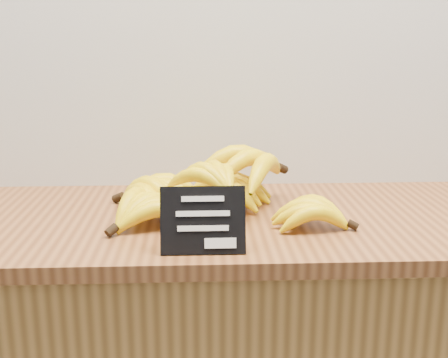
% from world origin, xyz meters
% --- Properties ---
extents(counter_top, '(1.56, 0.54, 0.03)m').
position_xyz_m(counter_top, '(-0.17, 2.75, 0.92)').
color(counter_top, brown).
rests_on(counter_top, counter).
extents(chalkboard_sign, '(0.15, 0.04, 0.11)m').
position_xyz_m(chalkboard_sign, '(-0.21, 2.54, 0.99)').
color(chalkboard_sign, black).
rests_on(chalkboard_sign, counter_top).
extents(banana_pile, '(0.51, 0.40, 0.12)m').
position_xyz_m(banana_pile, '(-0.18, 2.77, 0.98)').
color(banana_pile, yellow).
rests_on(banana_pile, counter_top).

